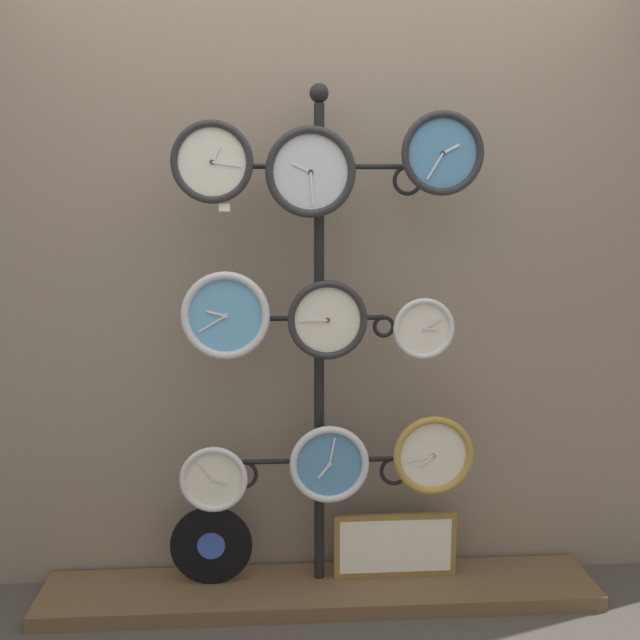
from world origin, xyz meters
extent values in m
cube|color=gray|center=(0.00, 0.57, 1.40)|extent=(4.40, 0.04, 2.80)
cube|color=brown|center=(0.00, 0.35, 0.03)|extent=(2.20, 0.36, 0.06)
cylinder|color=black|center=(0.00, 0.41, 0.01)|extent=(0.34, 0.34, 0.02)
cylinder|color=black|center=(0.00, 0.41, 0.97)|extent=(0.04, 0.04, 1.90)
sphere|color=black|center=(0.00, 0.41, 1.96)|extent=(0.07, 0.07, 0.07)
cylinder|color=black|center=(-0.17, 0.41, 1.70)|extent=(0.33, 0.02, 0.02)
torus|color=black|center=(-0.33, 0.41, 1.65)|extent=(0.12, 0.02, 0.12)
cylinder|color=black|center=(0.17, 0.41, 1.70)|extent=(0.33, 0.02, 0.02)
torus|color=black|center=(0.33, 0.41, 1.65)|extent=(0.12, 0.02, 0.12)
cylinder|color=black|center=(-0.13, 0.41, 1.12)|extent=(0.25, 0.02, 0.02)
torus|color=black|center=(-0.25, 0.41, 1.09)|extent=(0.09, 0.02, 0.09)
cylinder|color=black|center=(0.13, 0.41, 1.12)|extent=(0.25, 0.02, 0.02)
torus|color=black|center=(0.25, 0.41, 1.09)|extent=(0.09, 0.02, 0.09)
cylinder|color=black|center=(-0.15, 0.41, 0.55)|extent=(0.30, 0.02, 0.02)
torus|color=black|center=(-0.30, 0.41, 0.50)|extent=(0.12, 0.02, 0.12)
cylinder|color=black|center=(0.15, 0.41, 0.55)|extent=(0.30, 0.02, 0.02)
torus|color=black|center=(0.30, 0.41, 0.50)|extent=(0.12, 0.02, 0.12)
cylinder|color=silver|center=(-0.39, 0.31, 1.71)|extent=(0.27, 0.02, 0.27)
torus|color=#262628|center=(-0.39, 0.29, 1.71)|extent=(0.29, 0.03, 0.29)
cylinder|color=#262628|center=(-0.39, 0.29, 1.71)|extent=(0.02, 0.01, 0.02)
cube|color=silver|center=(-0.37, 0.29, 1.73)|extent=(0.04, 0.00, 0.06)
cube|color=silver|center=(-0.34, 0.29, 1.70)|extent=(0.10, 0.00, 0.02)
cylinder|color=silver|center=(-0.04, 0.34, 1.67)|extent=(0.30, 0.02, 0.30)
torus|color=#262628|center=(-0.04, 0.32, 1.67)|extent=(0.33, 0.03, 0.33)
cylinder|color=#262628|center=(-0.04, 0.32, 1.67)|extent=(0.02, 0.01, 0.02)
cube|color=silver|center=(-0.07, 0.32, 1.69)|extent=(0.07, 0.00, 0.04)
cube|color=silver|center=(-0.03, 0.32, 1.61)|extent=(0.02, 0.00, 0.12)
cylinder|color=#4C84B2|center=(0.44, 0.30, 1.74)|extent=(0.28, 0.02, 0.28)
torus|color=#262628|center=(0.44, 0.28, 1.74)|extent=(0.30, 0.03, 0.30)
cylinder|color=#262628|center=(0.44, 0.29, 1.74)|extent=(0.02, 0.01, 0.02)
cube|color=silver|center=(0.47, 0.28, 1.75)|extent=(0.06, 0.00, 0.04)
cube|color=silver|center=(0.41, 0.28, 1.69)|extent=(0.06, 0.00, 0.10)
cylinder|color=#60A8DB|center=(-0.35, 0.33, 1.15)|extent=(0.30, 0.02, 0.30)
torus|color=silver|center=(-0.35, 0.31, 1.15)|extent=(0.33, 0.03, 0.33)
cylinder|color=silver|center=(-0.35, 0.31, 1.15)|extent=(0.02, 0.01, 0.02)
cube|color=silver|center=(-0.39, 0.31, 1.16)|extent=(0.07, 0.00, 0.03)
cube|color=silver|center=(-0.40, 0.31, 1.12)|extent=(0.10, 0.00, 0.07)
cylinder|color=silver|center=(0.02, 0.30, 1.14)|extent=(0.27, 0.02, 0.27)
torus|color=#262628|center=(0.02, 0.29, 1.14)|extent=(0.30, 0.03, 0.30)
cylinder|color=#262628|center=(0.02, 0.29, 1.14)|extent=(0.02, 0.01, 0.02)
cube|color=silver|center=(-0.01, 0.29, 1.14)|extent=(0.07, 0.00, 0.02)
cube|color=silver|center=(-0.03, 0.29, 1.13)|extent=(0.11, 0.00, 0.01)
cylinder|color=silver|center=(0.38, 0.31, 1.10)|extent=(0.21, 0.02, 0.21)
torus|color=silver|center=(0.38, 0.29, 1.10)|extent=(0.23, 0.02, 0.23)
cylinder|color=silver|center=(0.38, 0.29, 1.10)|extent=(0.01, 0.01, 0.01)
cube|color=silver|center=(0.41, 0.29, 1.10)|extent=(0.05, 0.00, 0.01)
cube|color=silver|center=(0.42, 0.29, 1.12)|extent=(0.07, 0.00, 0.05)
cylinder|color=silver|center=(-0.41, 0.33, 0.52)|extent=(0.24, 0.02, 0.24)
torus|color=silver|center=(-0.41, 0.31, 0.52)|extent=(0.26, 0.02, 0.26)
cylinder|color=silver|center=(-0.41, 0.31, 0.52)|extent=(0.01, 0.01, 0.01)
cube|color=silver|center=(-0.38, 0.31, 0.52)|extent=(0.06, 0.00, 0.02)
cube|color=silver|center=(-0.44, 0.31, 0.56)|extent=(0.06, 0.00, 0.08)
cylinder|color=#4C84B2|center=(0.03, 0.34, 0.57)|extent=(0.28, 0.02, 0.28)
torus|color=silver|center=(0.03, 0.32, 0.57)|extent=(0.31, 0.03, 0.31)
cylinder|color=silver|center=(0.03, 0.32, 0.57)|extent=(0.02, 0.01, 0.02)
cube|color=silver|center=(0.01, 0.32, 0.54)|extent=(0.05, 0.00, 0.06)
cube|color=silver|center=(0.04, 0.32, 0.62)|extent=(0.03, 0.00, 0.11)
cylinder|color=silver|center=(0.44, 0.33, 0.59)|extent=(0.29, 0.02, 0.29)
torus|color=#A58438|center=(0.44, 0.32, 0.59)|extent=(0.32, 0.03, 0.32)
cylinder|color=#A58438|center=(0.44, 0.32, 0.59)|extent=(0.02, 0.01, 0.02)
cube|color=silver|center=(0.41, 0.32, 0.57)|extent=(0.06, 0.00, 0.05)
cube|color=silver|center=(0.38, 0.32, 0.58)|extent=(0.11, 0.00, 0.03)
cylinder|color=black|center=(-0.43, 0.38, 0.22)|extent=(0.32, 0.01, 0.32)
cylinder|color=#334FB2|center=(-0.43, 0.38, 0.22)|extent=(0.11, 0.00, 0.11)
cube|color=olive|center=(0.31, 0.40, 0.19)|extent=(0.50, 0.02, 0.26)
cube|color=white|center=(0.31, 0.39, 0.19)|extent=(0.45, 0.00, 0.22)
cube|color=white|center=(-0.35, 0.30, 1.55)|extent=(0.04, 0.00, 0.03)
camera|label=1|loc=(-0.19, -2.42, 1.56)|focal=42.00mm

